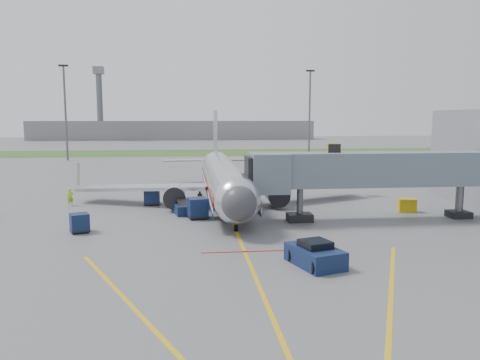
{
  "coord_description": "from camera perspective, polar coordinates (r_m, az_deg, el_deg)",
  "views": [
    {
      "loc": [
        -3.71,
        -34.94,
        9.1
      ],
      "look_at": [
        1.14,
        9.4,
        3.2
      ],
      "focal_mm": 35.0,
      "sensor_mm": 36.0,
      "label": 1
    }
  ],
  "objects": [
    {
      "name": "airliner",
      "position": [
        50.74,
        -1.99,
        0.22
      ],
      "size": [
        32.1,
        35.67,
        10.25
      ],
      "color": "silver",
      "rests_on": "ground"
    },
    {
      "name": "pushback_tug",
      "position": [
        29.81,
        9.13,
        -9.01
      ],
      "size": [
        3.36,
        4.32,
        1.58
      ],
      "color": "#0D1C3B",
      "rests_on": "ground"
    },
    {
      "name": "light_mast_right",
      "position": [
        113.64,
        8.48,
        8.3
      ],
      "size": [
        2.0,
        0.44,
        20.4
      ],
      "color": "#595B60",
      "rests_on": "ground"
    },
    {
      "name": "jet_bridge",
      "position": [
        43.49,
        16.2,
        1.12
      ],
      "size": [
        25.3,
        4.0,
        6.9
      ],
      "color": "slate",
      "rests_on": "ground"
    },
    {
      "name": "baggage_cart_a",
      "position": [
        42.95,
        -5.19,
        -3.42
      ],
      "size": [
        2.06,
        2.06,
        1.89
      ],
      "color": "#0D1C3B",
      "rests_on": "ground"
    },
    {
      "name": "grass_strip",
      "position": [
        125.33,
        -4.54,
        3.35
      ],
      "size": [
        300.0,
        25.0,
        0.01
      ],
      "primitive_type": "cube",
      "color": "#2D4C1E",
      "rests_on": "ground"
    },
    {
      "name": "ground",
      "position": [
        36.3,
        -0.18,
        -6.98
      ],
      "size": [
        400.0,
        400.0,
        0.0
      ],
      "primitive_type": "plane",
      "color": "#565659",
      "rests_on": "ground"
    },
    {
      "name": "baggage_cart_b",
      "position": [
        50.42,
        -10.69,
        -1.95
      ],
      "size": [
        1.67,
        1.67,
        1.77
      ],
      "color": "#0D1C3B",
      "rests_on": "ground"
    },
    {
      "name": "light_mast_left",
      "position": [
        108.2,
        -20.51,
        7.95
      ],
      "size": [
        2.0,
        0.44,
        20.4
      ],
      "color": "#595B60",
      "rests_on": "ground"
    },
    {
      "name": "control_tower",
      "position": [
        203.38,
        -16.75,
        9.54
      ],
      "size": [
        4.0,
        4.0,
        30.0
      ],
      "color": "#595B60",
      "rests_on": "ground"
    },
    {
      "name": "apron_markings",
      "position": [
        29.24,
        1.38,
        -10.59
      ],
      "size": [
        21.52,
        50.0,
        0.01
      ],
      "color": "gold",
      "rests_on": "ground"
    },
    {
      "name": "baggage_cart_c",
      "position": [
        39.75,
        -18.97,
        -4.96
      ],
      "size": [
        1.85,
        1.85,
        1.54
      ],
      "color": "#0D1C3B",
      "rests_on": "ground"
    },
    {
      "name": "distant_terminal",
      "position": [
        205.1,
        -8.04,
        6.04
      ],
      "size": [
        120.0,
        14.0,
        8.0
      ],
      "primitive_type": "cube",
      "color": "slate",
      "rests_on": "ground"
    },
    {
      "name": "ground_power_cart",
      "position": [
        48.62,
        19.7,
        -2.93
      ],
      "size": [
        1.83,
        1.43,
        1.3
      ],
      "color": "#C49D0B",
      "rests_on": "ground"
    },
    {
      "name": "belt_loader",
      "position": [
        45.61,
        -7.1,
        -3.34
      ],
      "size": [
        2.09,
        4.58,
        2.17
      ],
      "color": "#0D1C3B",
      "rests_on": "ground"
    },
    {
      "name": "ramp_worker",
      "position": [
        52.06,
        -19.98,
        -1.97
      ],
      "size": [
        0.8,
        0.74,
        1.83
      ],
      "primitive_type": "imported",
      "rotation": [
        0.0,
        0.0,
        0.61
      ],
      "color": "#94D619",
      "rests_on": "ground"
    }
  ]
}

